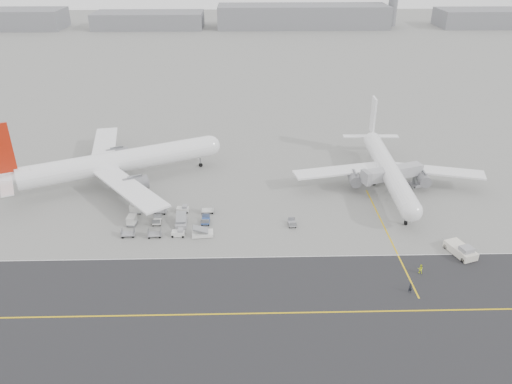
{
  "coord_description": "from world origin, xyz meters",
  "views": [
    {
      "loc": [
        0.85,
        -80.43,
        54.45
      ],
      "look_at": [
        3.23,
        12.0,
        6.6
      ],
      "focal_mm": 35.0,
      "sensor_mm": 36.0,
      "label": 1
    }
  ],
  "objects_px": {
    "control_tower": "(394,0)",
    "ground_crew_b": "(420,269)",
    "ground_crew_a": "(410,288)",
    "airliner_a": "(114,162)",
    "airliner_b": "(388,168)",
    "jet_bridge": "(393,174)",
    "pushback_tug": "(461,250)"
  },
  "relations": [
    {
      "from": "airliner_a",
      "to": "jet_bridge",
      "type": "relative_size",
      "value": 3.16
    },
    {
      "from": "pushback_tug",
      "to": "ground_crew_a",
      "type": "bearing_deg",
      "value": -158.28
    },
    {
      "from": "airliner_b",
      "to": "pushback_tug",
      "type": "relative_size",
      "value": 5.48
    },
    {
      "from": "airliner_b",
      "to": "ground_crew_b",
      "type": "height_order",
      "value": "airliner_b"
    },
    {
      "from": "jet_bridge",
      "to": "ground_crew_a",
      "type": "xyz_separation_m",
      "value": [
        -7.0,
        -38.16,
        -3.37
      ]
    },
    {
      "from": "airliner_a",
      "to": "pushback_tug",
      "type": "relative_size",
      "value": 6.1
    },
    {
      "from": "control_tower",
      "to": "ground_crew_b",
      "type": "height_order",
      "value": "control_tower"
    },
    {
      "from": "ground_crew_a",
      "to": "jet_bridge",
      "type": "bearing_deg",
      "value": 74.2
    },
    {
      "from": "control_tower",
      "to": "jet_bridge",
      "type": "distance_m",
      "value": 248.86
    },
    {
      "from": "ground_crew_a",
      "to": "ground_crew_b",
      "type": "bearing_deg",
      "value": 52.15
    },
    {
      "from": "control_tower",
      "to": "ground_crew_b",
      "type": "relative_size",
      "value": 17.15
    },
    {
      "from": "airliner_a",
      "to": "ground_crew_a",
      "type": "distance_m",
      "value": 74.05
    },
    {
      "from": "control_tower",
      "to": "ground_crew_a",
      "type": "relative_size",
      "value": 16.82
    },
    {
      "from": "airliner_b",
      "to": "jet_bridge",
      "type": "height_order",
      "value": "airliner_b"
    },
    {
      "from": "ground_crew_a",
      "to": "ground_crew_b",
      "type": "distance_m",
      "value": 6.45
    },
    {
      "from": "airliner_b",
      "to": "ground_crew_a",
      "type": "relative_size",
      "value": 24.98
    },
    {
      "from": "control_tower",
      "to": "ground_crew_a",
      "type": "distance_m",
      "value": 287.68
    },
    {
      "from": "airliner_b",
      "to": "airliner_a",
      "type": "bearing_deg",
      "value": 178.75
    },
    {
      "from": "ground_crew_a",
      "to": "ground_crew_b",
      "type": "relative_size",
      "value": 1.02
    },
    {
      "from": "control_tower",
      "to": "ground_crew_b",
      "type": "xyz_separation_m",
      "value": [
        -67.64,
        -272.88,
        -15.34
      ]
    },
    {
      "from": "airliner_a",
      "to": "ground_crew_a",
      "type": "relative_size",
      "value": 27.82
    },
    {
      "from": "airliner_a",
      "to": "airliner_b",
      "type": "relative_size",
      "value": 1.11
    },
    {
      "from": "jet_bridge",
      "to": "ground_crew_a",
      "type": "distance_m",
      "value": 38.94
    },
    {
      "from": "control_tower",
      "to": "airliner_b",
      "type": "relative_size",
      "value": 0.67
    },
    {
      "from": "ground_crew_a",
      "to": "ground_crew_b",
      "type": "height_order",
      "value": "ground_crew_a"
    },
    {
      "from": "jet_bridge",
      "to": "ground_crew_b",
      "type": "bearing_deg",
      "value": -115.57
    },
    {
      "from": "airliner_a",
      "to": "control_tower",
      "type": "bearing_deg",
      "value": -53.55
    },
    {
      "from": "airliner_b",
      "to": "ground_crew_a",
      "type": "xyz_separation_m",
      "value": [
        -6.3,
        -40.77,
        -3.69
      ]
    },
    {
      "from": "control_tower",
      "to": "airliner_a",
      "type": "height_order",
      "value": "control_tower"
    },
    {
      "from": "airliner_b",
      "to": "ground_crew_a",
      "type": "height_order",
      "value": "airliner_b"
    },
    {
      "from": "control_tower",
      "to": "ground_crew_a",
      "type": "xyz_separation_m",
      "value": [
        -71.11,
        -278.33,
        -15.32
      ]
    },
    {
      "from": "jet_bridge",
      "to": "airliner_a",
      "type": "bearing_deg",
      "value": 155.64
    }
  ]
}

